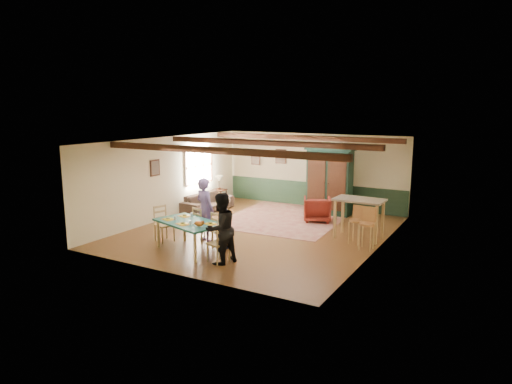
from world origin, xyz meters
The scene contains 35 objects.
floor centered at (0.00, 0.00, 0.00)m, with size 8.00×8.00×0.00m, color #543117.
wall_back centered at (0.00, 4.00, 1.35)m, with size 7.00×0.02×2.70m, color beige.
wall_left centered at (-3.50, 0.00, 1.35)m, with size 0.02×8.00×2.70m, color beige.
wall_right centered at (3.50, 0.00, 1.35)m, with size 0.02×8.00×2.70m, color beige.
ceiling centered at (0.00, 0.00, 2.70)m, with size 7.00×8.00×0.02m, color silver.
wainscot_back centered at (0.00, 3.98, 0.45)m, with size 6.95×0.03×0.90m, color #1D3623.
ceiling_beam_front centered at (0.00, -2.30, 2.61)m, with size 6.95×0.16×0.16m, color #321A0E.
ceiling_beam_mid centered at (0.00, 0.40, 2.61)m, with size 6.95×0.16×0.16m, color #321A0E.
ceiling_beam_back centered at (0.00, 3.00, 2.61)m, with size 6.95×0.16×0.16m, color #321A0E.
window_left centered at (-3.47, 1.70, 1.55)m, with size 0.06×1.60×1.30m, color white, non-canonical shape.
picture_left_wall centered at (-3.47, -0.60, 1.75)m, with size 0.04×0.42×0.52m, color gray, non-canonical shape.
picture_back_a centered at (-1.30, 3.97, 1.80)m, with size 0.45×0.04×0.55m, color gray, non-canonical shape.
picture_back_b centered at (-2.40, 3.97, 1.65)m, with size 0.38×0.04×0.48m, color gray, non-canonical shape.
dining_table centered at (-0.66, -2.52, 0.39)m, with size 1.85×1.03×0.77m, color #1F645A, non-canonical shape.
dining_chair_far_left centered at (-0.84, -1.69, 0.49)m, with size 0.43×0.45×0.98m, color tan, non-canonical shape.
dining_chair_far_right centered at (-0.05, -1.93, 0.49)m, with size 0.43×0.45×0.98m, color tan, non-canonical shape.
dining_chair_end_left centered at (-1.80, -2.17, 0.49)m, with size 0.43×0.45×0.98m, color tan, non-canonical shape.
dining_chair_end_right centered at (0.47, -2.86, 0.49)m, with size 0.43×0.45×0.98m, color tan, non-canonical shape.
person_man centered at (-0.82, -1.61, 0.89)m, with size 0.65×0.43×1.78m, color #735A9B.
person_woman centered at (0.57, -2.89, 0.85)m, with size 0.83×0.64×1.70m, color black.
person_child centered at (-0.03, -1.85, 0.52)m, with size 0.51×0.33×1.04m, color navy.
cat centered at (-0.15, -2.78, 0.87)m, with size 0.37×0.14×0.19m, color #BD5F21, non-canonical shape.
place_setting_near_left centered at (-1.28, -2.60, 0.83)m, with size 0.41×0.31×0.11m, color yellow, non-canonical shape.
place_setting_near_center centered at (-0.64, -2.79, 0.83)m, with size 0.41×0.31×0.11m, color yellow, non-canonical shape.
place_setting_far_left centered at (-1.13, -2.10, 0.83)m, with size 0.41×0.31×0.11m, color yellow, non-canonical shape.
place_setting_far_right centered at (-0.05, -2.43, 0.83)m, with size 0.41×0.31×0.11m, color yellow, non-canonical shape.
area_rug centered at (-0.06, 1.84, 0.01)m, with size 3.64×4.32×0.01m, color #C7AD90.
armoire centered at (0.98, 3.15, 1.16)m, with size 1.64×0.66×2.32m, color #122F24.
armchair centered at (1.01, 2.01, 0.40)m, with size 0.85×0.87×0.79m, color #531310.
sofa centered at (-2.94, 1.47, 0.31)m, with size 2.11×0.82×0.62m, color #3B2D25.
end_table centered at (-3.21, 2.59, 0.29)m, with size 0.47×0.47×0.58m, color #321A0E, non-canonical shape.
table_lamp centered at (-3.21, 2.59, 0.84)m, with size 0.29×0.29×0.53m, color beige, non-canonical shape.
counter_table centered at (2.76, 0.76, 0.57)m, with size 1.36×0.79×1.14m, color tan, non-canonical shape.
bar_stool_left centered at (2.86, 0.22, 0.52)m, with size 0.37×0.40×1.03m, color #AA7542, non-canonical shape.
bar_stool_right centered at (3.26, -0.15, 0.55)m, with size 0.39×0.43×1.10m, color #AA7542, non-canonical shape.
Camera 1 is at (6.40, -11.47, 3.67)m, focal length 32.00 mm.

